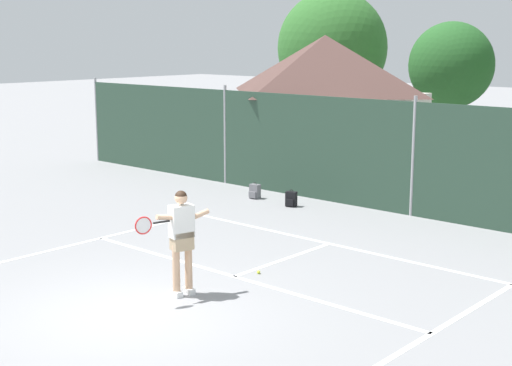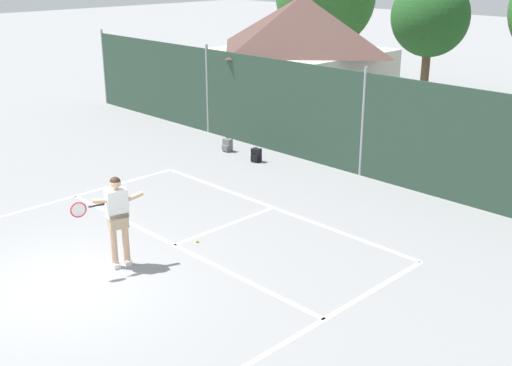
% 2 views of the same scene
% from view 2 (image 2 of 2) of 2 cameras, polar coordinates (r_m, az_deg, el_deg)
% --- Properties ---
extents(ground_plane, '(120.00, 120.00, 0.00)m').
position_cam_2_polar(ground_plane, '(12.41, -16.54, -8.82)').
color(ground_plane, gray).
extents(court_markings, '(8.30, 11.10, 0.01)m').
position_cam_2_polar(court_markings, '(12.67, -13.97, -7.92)').
color(court_markings, white).
rests_on(court_markings, ground).
extents(chainlink_fence, '(26.09, 0.09, 3.02)m').
position_cam_2_polar(chainlink_fence, '(17.54, 9.60, 5.17)').
color(chainlink_fence, '#284233').
rests_on(chainlink_fence, ground).
extents(clubhouse_building, '(5.64, 5.24, 4.52)m').
position_cam_2_polar(clubhouse_building, '(23.34, 4.14, 11.23)').
color(clubhouse_building, beige).
rests_on(clubhouse_building, ground).
extents(tennis_player, '(0.36, 1.42, 1.85)m').
position_cam_2_polar(tennis_player, '(12.43, -12.41, -2.71)').
color(tennis_player, silver).
rests_on(tennis_player, ground).
extents(tennis_ball, '(0.07, 0.07, 0.07)m').
position_cam_2_polar(tennis_ball, '(13.62, -5.33, -5.22)').
color(tennis_ball, '#CCE033').
rests_on(tennis_ball, ground).
extents(backpack_grey, '(0.30, 0.26, 0.46)m').
position_cam_2_polar(backpack_grey, '(19.86, -2.60, 3.41)').
color(backpack_grey, slate).
rests_on(backpack_grey, ground).
extents(backpack_black, '(0.32, 0.30, 0.46)m').
position_cam_2_polar(backpack_black, '(18.82, 0.01, 2.50)').
color(backpack_black, black).
rests_on(backpack_black, ground).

